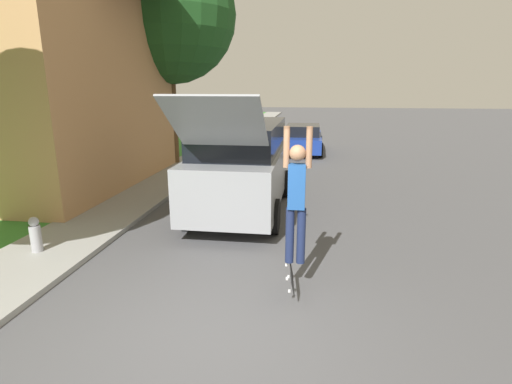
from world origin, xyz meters
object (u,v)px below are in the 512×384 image
lawn_tree_far (167,14)px  skateboard (291,277)px  fire_hydrant (35,235)px  car_down_street (303,139)px  skateboarder (297,194)px  suv_parked (242,165)px

lawn_tree_far → skateboard: 12.55m
lawn_tree_far → fire_hydrant: bearing=-86.6°
car_down_street → lawn_tree_far: bearing=-142.6°
car_down_street → skateboard: bearing=-89.0°
lawn_tree_far → skateboarder: 11.95m
car_down_street → skateboard: 13.89m
skateboarder → fire_hydrant: bearing=172.6°
lawn_tree_far → fire_hydrant: size_ratio=12.33×
skateboarder → skateboard: bearing=-103.4°
skateboarder → skateboard: size_ratio=2.71×
lawn_tree_far → car_down_street: size_ratio=1.91×
fire_hydrant → skateboarder: bearing=-7.4°
lawn_tree_far → skateboarder: (5.35, -9.83, -4.17)m
skateboard → fire_hydrant: size_ratio=1.14×
suv_parked → skateboarder: 4.27m
car_down_street → suv_parked: bearing=-97.3°
skateboarder → suv_parked: bearing=111.0°
car_down_street → skateboard: (0.24, -13.88, -0.36)m
car_down_street → skateboard: car_down_street is taller
lawn_tree_far → suv_parked: lawn_tree_far is taller
skateboard → fire_hydrant: 4.84m
suv_parked → fire_hydrant: (-3.28, -3.34, -0.77)m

